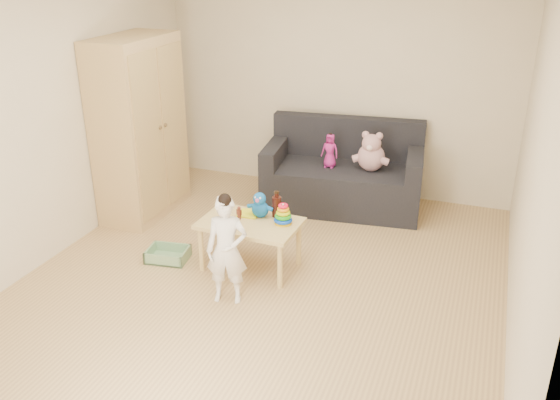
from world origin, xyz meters
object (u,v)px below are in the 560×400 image
at_px(wardrobe, 140,128).
at_px(play_table, 250,245).
at_px(toddler, 227,251).
at_px(sofa, 342,187).

distance_m(wardrobe, play_table, 1.85).
relative_size(play_table, toddler, 0.97).
height_order(wardrobe, play_table, wardrobe).
xyz_separation_m(play_table, toddler, (0.03, -0.55, 0.22)).
bearing_deg(toddler, play_table, 78.11).
relative_size(wardrobe, toddler, 2.10).
xyz_separation_m(wardrobe, play_table, (1.54, -0.74, -0.71)).
relative_size(sofa, play_table, 1.94).
bearing_deg(play_table, wardrobe, 154.29).
bearing_deg(sofa, toddler, -106.90).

